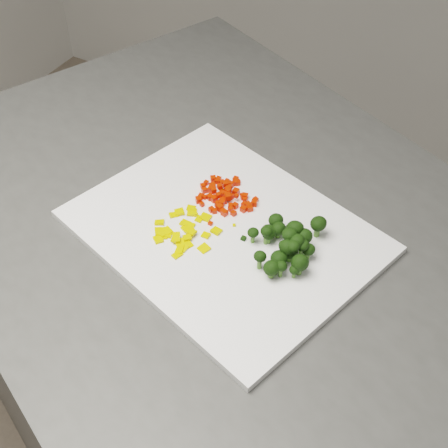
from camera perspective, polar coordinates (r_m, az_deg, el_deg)
The scene contains 133 objects.
counter_block at distance 1.32m, azimuth 0.14°, elevation -13.75°, with size 1.10×0.77×0.90m, color #434341.
cutting_board at distance 0.94m, azimuth 0.00°, elevation -0.68°, with size 0.43×0.33×0.01m, color white.
carrot_pile at distance 0.98m, azimuth 0.27°, elevation 3.05°, with size 0.09×0.09×0.03m, color red, non-canonical shape.
pepper_pile at distance 0.92m, azimuth -3.54°, elevation -0.50°, with size 0.11×0.11×0.02m, color yellow, non-canonical shape.
broccoli_pile at distance 0.89m, azimuth 6.02°, elevation -1.46°, with size 0.11×0.11×0.05m, color black, non-canonical shape.
carrot_cube_0 at distance 0.97m, azimuth 0.15°, elevation 2.73°, with size 0.01×0.01×0.01m, color red.
carrot_cube_1 at distance 0.96m, azimuth 2.22°, elevation 1.71°, with size 0.01×0.01×0.01m, color red.
carrot_cube_2 at distance 0.99m, azimuth -0.39°, elevation 3.45°, with size 0.01×0.01×0.01m, color red.
carrot_cube_3 at distance 0.99m, azimuth 1.11°, elevation 2.97°, with size 0.01×0.01×0.01m, color red.
carrot_cube_4 at distance 0.96m, azimuth -0.89°, elevation 1.20°, with size 0.01×0.01×0.01m, color red.
carrot_cube_5 at distance 0.98m, azimuth 1.73°, elevation 2.60°, with size 0.01×0.01×0.01m, color red.
carrot_cube_6 at distance 0.99m, azimuth 0.55°, elevation 3.43°, with size 0.01×0.01×0.01m, color red.
carrot_cube_7 at distance 0.99m, azimuth 0.10°, elevation 3.66°, with size 0.01×0.01×0.01m, color red.
carrot_cube_8 at distance 0.98m, azimuth -2.12°, elevation 2.57°, with size 0.01×0.01×0.01m, color red.
carrot_cube_9 at distance 0.98m, azimuth 1.96°, elevation 2.55°, with size 0.01×0.01×0.01m, color red.
carrot_cube_10 at distance 1.00m, azimuth 0.61°, elevation 3.63°, with size 0.01×0.01×0.01m, color red.
carrot_cube_11 at distance 0.97m, azimuth 1.84°, elevation 1.79°, with size 0.01×0.01×0.01m, color red.
carrot_cube_12 at distance 0.96m, azimuth -0.41°, elevation 1.52°, with size 0.01×0.01×0.01m, color red.
carrot_cube_13 at distance 0.97m, azimuth -0.95°, elevation 2.32°, with size 0.01×0.01×0.01m, color red.
carrot_cube_14 at distance 0.97m, azimuth 1.14°, elevation 2.58°, with size 0.01×0.01×0.01m, color red.
carrot_cube_15 at distance 0.98m, azimuth -1.80°, elevation 2.46°, with size 0.01×0.01×0.01m, color red.
carrot_cube_16 at distance 0.98m, azimuth -0.08°, elevation 2.78°, with size 0.01×0.01×0.01m, color red.
carrot_cube_17 at distance 1.01m, azimuth -0.64°, elevation 3.93°, with size 0.01×0.01×0.01m, color red.
carrot_cube_18 at distance 0.98m, azimuth -1.32°, elevation 2.48°, with size 0.01×0.01×0.01m, color red.
carrot_cube_19 at distance 1.00m, azimuth -0.19°, elevation 3.81°, with size 0.01×0.01×0.01m, color red.
carrot_cube_20 at distance 1.01m, azimuth -0.74°, elevation 4.08°, with size 0.01×0.01×0.01m, color red.
carrot_cube_21 at distance 0.97m, azimuth 0.35°, elevation 2.50°, with size 0.01×0.01×0.01m, color red.
carrot_cube_22 at distance 0.97m, azimuth -2.34°, elevation 2.22°, with size 0.01×0.01×0.01m, color red.
carrot_cube_23 at distance 0.97m, azimuth -0.53°, elevation 2.64°, with size 0.01×0.01×0.01m, color red.
carrot_cube_24 at distance 1.01m, azimuth 0.27°, elevation 3.93°, with size 0.01×0.01×0.01m, color red.
carrot_cube_25 at distance 1.00m, azimuth 1.26°, elevation 3.74°, with size 0.01×0.01×0.01m, color red.
carrot_cube_26 at distance 0.99m, azimuth 0.39°, elevation 3.70°, with size 0.01×0.01×0.01m, color red.
carrot_cube_27 at distance 0.96m, azimuth 1.03°, elevation 1.68°, with size 0.01×0.01×0.01m, color red.
carrot_cube_28 at distance 1.00m, azimuth -1.06°, elevation 3.54°, with size 0.01×0.01×0.01m, color red.
carrot_cube_29 at distance 0.95m, azimuth 0.88°, elevation 0.99°, with size 0.01×0.01×0.01m, color red.
carrot_cube_30 at distance 0.96m, azimuth 0.59°, elevation 1.67°, with size 0.01×0.01×0.01m, color red.
carrot_cube_31 at distance 1.00m, azimuth 1.10°, elevation 3.80°, with size 0.01×0.01×0.01m, color red.
carrot_cube_32 at distance 0.98m, azimuth -0.96°, elevation 3.10°, with size 0.01×0.01×0.01m, color red.
carrot_cube_33 at distance 0.98m, azimuth 0.52°, elevation 2.53°, with size 0.01×0.01×0.01m, color red.
carrot_cube_34 at distance 1.01m, azimuth -1.64°, elevation 3.80°, with size 0.01×0.01×0.01m, color red.
carrot_cube_35 at distance 0.97m, azimuth -0.22°, elevation 1.94°, with size 0.01×0.01×0.01m, color red.
carrot_cube_36 at distance 0.99m, azimuth -1.80°, elevation 3.10°, with size 0.01×0.01×0.01m, color red.
carrot_cube_37 at distance 0.97m, azimuth 2.77°, elevation 1.93°, with size 0.01×0.01×0.01m, color red.
carrot_cube_38 at distance 0.95m, azimuth 0.04°, elevation 1.03°, with size 0.01×0.01×0.01m, color red.
carrot_cube_39 at distance 1.01m, azimuth 1.08°, elevation 4.11°, with size 0.01×0.01×0.01m, color red.
carrot_cube_40 at distance 1.01m, azimuth -1.00°, elevation 4.15°, with size 0.01×0.01×0.01m, color red.
carrot_cube_41 at distance 0.96m, azimuth 0.62°, elevation 1.36°, with size 0.01×0.01×0.01m, color red.
carrot_cube_42 at distance 0.98m, azimuth -0.18°, elevation 2.78°, with size 0.01×0.01×0.01m, color red.
carrot_cube_43 at distance 1.01m, azimuth 1.29°, elevation 3.93°, with size 0.01×0.01×0.01m, color red.
carrot_cube_44 at distance 0.98m, azimuth 2.90°, elevation 2.24°, with size 0.01×0.01×0.01m, color red.
carrot_cube_45 at distance 0.99m, azimuth -1.21°, elevation 3.17°, with size 0.01×0.01×0.01m, color red.
carrot_cube_46 at distance 1.00m, azimuth -1.94°, elevation 3.48°, with size 0.01×0.01×0.01m, color red.
carrot_cube_47 at distance 1.01m, azimuth -0.50°, elevation 4.12°, with size 0.01×0.01×0.01m, color red.
carrot_cube_48 at distance 0.98m, azimuth 0.34°, elevation 3.22°, with size 0.01×0.01×0.01m, color red.
carrot_cube_49 at distance 0.97m, azimuth -0.07°, elevation 2.16°, with size 0.01×0.01×0.01m, color red.
carrot_cube_50 at distance 0.98m, azimuth 1.72°, elevation 2.43°, with size 0.01×0.01×0.01m, color red.
carrot_cube_51 at distance 0.98m, azimuth 0.33°, elevation 2.83°, with size 0.01×0.01×0.01m, color red.
carrot_cube_52 at distance 0.97m, azimuth -0.58°, elevation 1.83°, with size 0.01×0.01×0.01m, color red.
carrot_cube_53 at distance 0.98m, azimuth 0.37°, elevation 3.03°, with size 0.01×0.01×0.01m, color red.
carrot_cube_54 at distance 0.96m, azimuth -1.16°, elevation 1.34°, with size 0.01×0.01×0.01m, color red.
carrot_cube_55 at distance 0.98m, azimuth 1.92°, elevation 2.26°, with size 0.01×0.01×0.01m, color red.
carrot_cube_56 at distance 0.98m, azimuth -1.05°, elevation 2.29°, with size 0.01×0.01×0.01m, color red.
carrot_cube_57 at distance 0.97m, azimuth -2.03°, elevation 1.81°, with size 0.01×0.01×0.01m, color red.
carrot_cube_58 at distance 0.98m, azimuth 0.31°, elevation 3.14°, with size 0.01×0.01×0.01m, color red.
carrot_cube_59 at distance 0.96m, azimuth 1.79°, elevation 1.37°, with size 0.01×0.01×0.01m, color red.
carrot_cube_60 at distance 0.99m, azimuth -1.07°, elevation 3.29°, with size 0.01×0.01×0.01m, color red.
carrot_cube_61 at distance 0.96m, azimuth 2.36°, elevation 1.44°, with size 0.01×0.01×0.01m, color red.
carrot_cube_62 at distance 0.96m, azimuth -0.12°, elevation 1.19°, with size 0.01×0.01×0.01m, color red.
pepper_chunk_0 at distance 0.90m, azimuth -4.07°, elevation -2.33°, with size 0.02×0.01×0.00m, color yellow.
pepper_chunk_1 at distance 0.93m, azimuth -0.70°, elevation -0.63°, with size 0.01×0.01×0.00m, color yellow.
pepper_chunk_2 at distance 0.97m, azimuth -3.02°, elevation 1.47°, with size 0.01×0.01×0.00m, color yellow.
pepper_chunk_3 at distance 0.92m, azimuth -3.61°, elevation -1.45°, with size 0.02×0.01×0.00m, color yellow.
pepper_chunk_4 at distance 0.92m, azimuth -4.39°, elevation -1.23°, with size 0.02×0.01×0.00m, color yellow.
pepper_chunk_5 at distance 0.92m, azimuth -6.04°, elevation -1.41°, with size 0.01×0.01×0.00m, color yellow.
pepper_chunk_6 at distance 0.91m, azimuth -3.75°, elevation -2.21°, with size 0.01×0.01×0.00m, color yellow.
pepper_chunk_7 at distance 0.93m, azimuth -5.32°, elevation -0.74°, with size 0.02×0.02×0.00m, color yellow.
pepper_chunk_8 at distance 0.92m, azimuth -4.47°, elevation -1.38°, with size 0.01×0.01×0.00m, color yellow.
pepper_chunk_9 at distance 0.91m, azimuth -4.03°, elevation -1.72°, with size 0.01×0.01×0.00m, color yellow.
pepper_chunk_10 at distance 0.93m, azimuth -5.16°, elevation -1.00°, with size 0.01×0.01×0.00m, color yellow.
pepper_chunk_11 at distance 0.92m, azimuth -5.65°, elevation -1.13°, with size 0.01×0.01×0.00m, color yellow.
pepper_chunk_12 at distance 0.90m, azimuth -1.84°, elevation -2.25°, with size 0.02×0.02×0.00m, color yellow.
pepper_chunk_13 at distance 0.90m, azimuth -4.29°, elevation -2.83°, with size 0.02×0.01×0.00m, color yellow.
pepper_chunk_14 at distance 0.94m, azimuth -3.55°, elevation 0.07°, with size 0.01×0.01×0.00m, color yellow.
pepper_chunk_15 at distance 0.96m, azimuth -4.10°, elevation 1.11°, with size 0.01×0.01×0.00m, color yellow.
pepper_chunk_16 at distance 0.93m, azimuth -5.65°, elevation -0.94°, with size 0.01×0.01×0.00m, color yellow.
pepper_chunk_17 at distance 0.96m, azimuth -2.95°, elevation 1.09°, with size 0.01×0.02×0.00m, color yellow.
pepper_chunk_18 at distance 0.93m, azimuth -3.49°, elevation -0.42°, with size 0.01×0.01×0.00m, color yellow.
pepper_chunk_19 at distance 0.92m, azimuth -3.38°, elevation -1.23°, with size 0.01×0.01×0.00m, color yellow.
pepper_chunk_20 at distance 0.91m, azimuth -3.44°, elevation -1.82°, with size 0.02×0.01×0.00m, color yellow.
pepper_chunk_21 at distance 0.92m, azimuth -1.68°, elevation -1.04°, with size 0.01×0.01×0.00m, color yellow.
pepper_chunk_22 at distance 0.96m, azimuth -4.60°, elevation 0.84°, with size 0.01×0.01×0.00m, color yellow.
pepper_chunk_23 at distance 0.94m, azimuth -3.25°, elevation -0.14°, with size 0.02×0.01×0.00m, color yellow.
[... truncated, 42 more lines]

